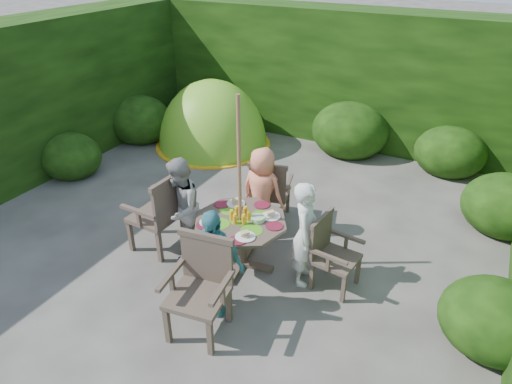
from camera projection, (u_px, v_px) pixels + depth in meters
The scene contains 13 objects.
ground at pixel (233, 228), 6.47m from camera, with size 60.00×60.00×0.00m, color #44413C.
hedge_enclosure at pixel (276, 116), 6.89m from camera, with size 9.00×9.00×2.50m.
patio_table at pixel (241, 227), 5.48m from camera, with size 1.30×1.30×0.80m.
parasol_pole at pixel (240, 188), 5.22m from camera, with size 0.04×0.04×2.20m, color brown.
garden_chair_right at pixel (331, 252), 5.22m from camera, with size 0.51×0.56×0.86m.
garden_chair_left at pixel (160, 212), 5.79m from camera, with size 0.58×0.64×1.04m.
garden_chair_back at pixel (270, 190), 6.41m from camera, with size 0.66×0.62×0.93m.
garden_chair_front at pixel (201, 285), 4.59m from camera, with size 0.68×0.62×1.02m.
child_right at pixel (306, 234), 5.20m from camera, with size 0.47×0.31×1.30m, color silver.
child_left at pixel (180, 209), 5.67m from camera, with size 0.64×0.50×1.32m, color gray.
child_back at pixel (262, 192), 6.10m from camera, with size 0.61×0.40×1.26m, color #FF8C69.
child_front at pixel (213, 262), 4.79m from camera, with size 0.74×0.31×1.25m, color teal.
dome_tent at pixel (213, 145), 9.07m from camera, with size 2.70×2.70×2.58m.
Camera 1 is at (2.81, -4.61, 3.60)m, focal length 32.00 mm.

